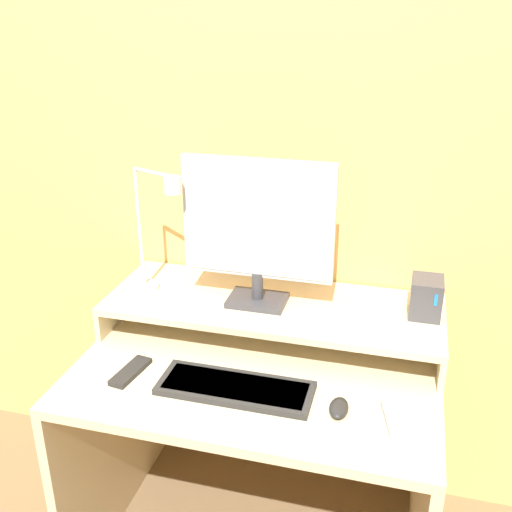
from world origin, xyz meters
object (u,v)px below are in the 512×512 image
Objects in this scene: router_dock at (426,297)px; mouse at (339,408)px; remote_control at (131,372)px; monitor at (258,227)px; desk_lamp at (155,230)px; remote_secondary at (395,418)px; keyboard at (235,388)px.

router_dock is 0.46m from mouse.
router_dock is 0.77× the size of remote_control.
remote_control is at bearing -133.45° from monitor.
desk_lamp reaches higher than remote_secondary.
router_dock reaches higher than remote_secondary.
keyboard is at bearing 178.03° from remote_secondary.
desk_lamp is at bearing 153.91° from mouse.
router_dock is 1.35× the size of mouse.
remote_control is 1.08× the size of remote_secondary.
monitor reaches higher than remote_secondary.
desk_lamp is 0.96× the size of keyboard.
monitor is 0.33m from desk_lamp.
monitor reaches higher than mouse.
mouse is 0.61m from remote_control.
router_dock reaches higher than mouse.
keyboard is at bearing -143.27° from router_dock.
remote_secondary is at bearing -35.89° from monitor.
monitor is at bearing -174.08° from router_dock.
keyboard is at bearing -40.11° from desk_lamp.
desk_lamp is at bearing -176.37° from monitor.
router_dock is 0.82× the size of remote_secondary.
desk_lamp reaches higher than router_dock.
monitor reaches higher than keyboard.
monitor is at bearing 3.63° from desk_lamp.
monitor is at bearing 93.64° from keyboard.
keyboard is at bearing -86.36° from monitor.
monitor is at bearing 132.91° from mouse.
remote_control is at bearing -179.93° from keyboard.
remote_control is at bearing 178.89° from remote_secondary.
monitor is 0.48m from keyboard.
mouse is at bearing -178.36° from remote_secondary.
remote_control is at bearing -84.13° from desk_lamp.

